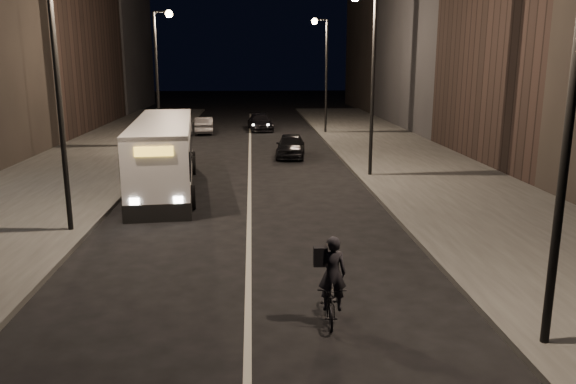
{
  "coord_description": "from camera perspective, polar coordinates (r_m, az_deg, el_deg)",
  "views": [
    {
      "loc": [
        0.14,
        -13.34,
        5.34
      ],
      "look_at": [
        1.19,
        2.98,
        1.5
      ],
      "focal_mm": 35.0,
      "sensor_mm": 36.0,
      "label": 1
    }
  ],
  "objects": [
    {
      "name": "city_bus",
      "position": [
        24.41,
        -12.49,
        4.05
      ],
      "size": [
        3.32,
        10.95,
        2.91
      ],
      "rotation": [
        0.0,
        0.0,
        0.09
      ],
      "color": "white",
      "rests_on": "ground"
    },
    {
      "name": "streetlight_left_far",
      "position": [
        35.76,
        -12.82,
        12.93
      ],
      "size": [
        1.2,
        0.44,
        8.12
      ],
      "color": "black",
      "rests_on": "sidewalk_left"
    },
    {
      "name": "streetlight_right_near",
      "position": [
        10.68,
        25.99,
        12.04
      ],
      "size": [
        1.2,
        0.44,
        8.12
      ],
      "color": "black",
      "rests_on": "sidewalk_right"
    },
    {
      "name": "car_near",
      "position": [
        31.76,
        0.27,
        4.75
      ],
      "size": [
        1.95,
        4.02,
        1.32
      ],
      "primitive_type": "imported",
      "rotation": [
        0.0,
        0.0,
        -0.1
      ],
      "color": "black",
      "rests_on": "ground"
    },
    {
      "name": "streetlight_right_far",
      "position": [
        41.66,
        3.56,
        13.22
      ],
      "size": [
        1.2,
        0.44,
        8.12
      ],
      "color": "black",
      "rests_on": "sidewalk_right"
    },
    {
      "name": "streetlight_left_near",
      "position": [
        18.18,
        -21.74,
        12.38
      ],
      "size": [
        1.2,
        0.44,
        8.12
      ],
      "color": "black",
      "rests_on": "sidewalk_left"
    },
    {
      "name": "cyclist_on_bicycle",
      "position": [
        11.88,
        4.37,
        -10.15
      ],
      "size": [
        0.71,
        1.7,
        1.91
      ],
      "rotation": [
        0.0,
        0.0,
        -0.08
      ],
      "color": "black",
      "rests_on": "ground"
    },
    {
      "name": "ground",
      "position": [
        14.37,
        -4.04,
        -8.63
      ],
      "size": [
        180.0,
        180.0,
        0.0
      ],
      "primitive_type": "plane",
      "color": "black",
      "rests_on": "ground"
    },
    {
      "name": "sidewalk_right",
      "position": [
        29.07,
        13.1,
        2.44
      ],
      "size": [
        7.0,
        70.0,
        0.16
      ],
      "primitive_type": "cube",
      "color": "#343432",
      "rests_on": "ground"
    },
    {
      "name": "sidewalk_left",
      "position": [
        29.15,
        -20.88,
        1.95
      ],
      "size": [
        7.0,
        70.0,
        0.16
      ],
      "primitive_type": "cube",
      "color": "#343432",
      "rests_on": "ground"
    },
    {
      "name": "car_far",
      "position": [
        44.31,
        -2.84,
        7.09
      ],
      "size": [
        2.12,
        4.44,
        1.25
      ],
      "primitive_type": "imported",
      "rotation": [
        0.0,
        0.0,
        0.09
      ],
      "color": "black",
      "rests_on": "ground"
    },
    {
      "name": "streetlight_right_mid",
      "position": [
        25.86,
        8.1,
        13.14
      ],
      "size": [
        1.2,
        0.44,
        8.12
      ],
      "color": "black",
      "rests_on": "sidewalk_right"
    },
    {
      "name": "car_mid",
      "position": [
        42.78,
        -8.53,
        6.74
      ],
      "size": [
        1.57,
        3.85,
        1.24
      ],
      "primitive_type": "imported",
      "rotation": [
        0.0,
        0.0,
        3.21
      ],
      "color": "#403F42",
      "rests_on": "ground"
    }
  ]
}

